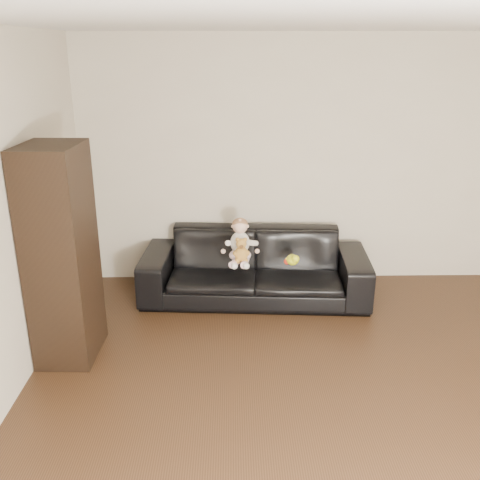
{
  "coord_description": "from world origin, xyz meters",
  "views": [
    {
      "loc": [
        -0.9,
        -2.81,
        2.45
      ],
      "look_at": [
        -0.82,
        2.14,
        0.66
      ],
      "focal_mm": 40.0,
      "sensor_mm": 36.0,
      "label": 1
    }
  ],
  "objects_px": {
    "teddy_bear": "(241,250)",
    "toy_green": "(292,260)",
    "cabinet": "(62,255)",
    "baby": "(240,243)",
    "sofa": "(255,266)",
    "toy_blue_disc": "(291,261)",
    "toy_rattle": "(287,262)"
  },
  "relations": [
    {
      "from": "cabinet",
      "to": "toy_rattle",
      "type": "xyz_separation_m",
      "value": [
        1.9,
        0.86,
        -0.42
      ]
    },
    {
      "from": "toy_green",
      "to": "toy_rattle",
      "type": "distance_m",
      "value": 0.06
    },
    {
      "from": "baby",
      "to": "teddy_bear",
      "type": "bearing_deg",
      "value": -68.78
    },
    {
      "from": "toy_green",
      "to": "teddy_bear",
      "type": "bearing_deg",
      "value": -175.91
    },
    {
      "from": "cabinet",
      "to": "toy_blue_disc",
      "type": "relative_size",
      "value": 17.14
    },
    {
      "from": "toy_rattle",
      "to": "toy_blue_disc",
      "type": "relative_size",
      "value": 0.59
    },
    {
      "from": "sofa",
      "to": "toy_rattle",
      "type": "relative_size",
      "value": 37.4
    },
    {
      "from": "toy_rattle",
      "to": "toy_blue_disc",
      "type": "bearing_deg",
      "value": 53.8
    },
    {
      "from": "baby",
      "to": "toy_green",
      "type": "bearing_deg",
      "value": 5.93
    },
    {
      "from": "toy_blue_disc",
      "to": "baby",
      "type": "bearing_deg",
      "value": 176.92
    },
    {
      "from": "toy_rattle",
      "to": "toy_green",
      "type": "bearing_deg",
      "value": -7.06
    },
    {
      "from": "baby",
      "to": "teddy_bear",
      "type": "relative_size",
      "value": 1.8
    },
    {
      "from": "teddy_bear",
      "to": "toy_green",
      "type": "height_order",
      "value": "teddy_bear"
    },
    {
      "from": "sofa",
      "to": "toy_rattle",
      "type": "xyz_separation_m",
      "value": [
        0.31,
        -0.22,
        0.14
      ]
    },
    {
      "from": "cabinet",
      "to": "baby",
      "type": "distance_m",
      "value": 1.74
    },
    {
      "from": "baby",
      "to": "toy_green",
      "type": "xyz_separation_m",
      "value": [
        0.51,
        -0.1,
        -0.14
      ]
    },
    {
      "from": "sofa",
      "to": "baby",
      "type": "distance_m",
      "value": 0.36
    },
    {
      "from": "cabinet",
      "to": "teddy_bear",
      "type": "distance_m",
      "value": 1.69
    },
    {
      "from": "teddy_bear",
      "to": "toy_green",
      "type": "relative_size",
      "value": 1.66
    },
    {
      "from": "baby",
      "to": "toy_green",
      "type": "relative_size",
      "value": 2.99
    },
    {
      "from": "sofa",
      "to": "teddy_bear",
      "type": "xyz_separation_m",
      "value": [
        -0.14,
        -0.26,
        0.27
      ]
    },
    {
      "from": "toy_blue_disc",
      "to": "sofa",
      "type": "bearing_deg",
      "value": 157.14
    },
    {
      "from": "teddy_bear",
      "to": "toy_green",
      "type": "xyz_separation_m",
      "value": [
        0.5,
        0.04,
        -0.12
      ]
    },
    {
      "from": "baby",
      "to": "toy_blue_disc",
      "type": "distance_m",
      "value": 0.54
    },
    {
      "from": "sofa",
      "to": "toy_green",
      "type": "bearing_deg",
      "value": -28.2
    },
    {
      "from": "baby",
      "to": "toy_blue_disc",
      "type": "bearing_deg",
      "value": 13.93
    },
    {
      "from": "teddy_bear",
      "to": "toy_green",
      "type": "bearing_deg",
      "value": 26.98
    },
    {
      "from": "toy_green",
      "to": "toy_blue_disc",
      "type": "height_order",
      "value": "toy_green"
    },
    {
      "from": "toy_green",
      "to": "toy_blue_disc",
      "type": "bearing_deg",
      "value": 93.4
    },
    {
      "from": "cabinet",
      "to": "toy_rattle",
      "type": "relative_size",
      "value": 28.94
    },
    {
      "from": "sofa",
      "to": "toy_blue_disc",
      "type": "xyz_separation_m",
      "value": [
        0.35,
        -0.15,
        0.11
      ]
    },
    {
      "from": "cabinet",
      "to": "toy_green",
      "type": "distance_m",
      "value": 2.17
    }
  ]
}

